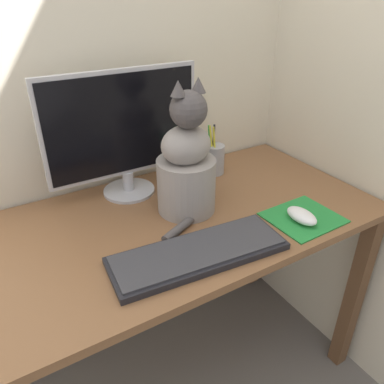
{
  "coord_description": "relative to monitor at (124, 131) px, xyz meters",
  "views": [
    {
      "loc": [
        -0.43,
        -0.83,
        1.34
      ],
      "look_at": [
        0.02,
        -0.08,
        0.85
      ],
      "focal_mm": 35.0,
      "sensor_mm": 36.0,
      "label": 1
    }
  ],
  "objects": [
    {
      "name": "ground_plane",
      "position": [
        0.04,
        -0.22,
        -0.95
      ],
      "size": [
        12.0,
        12.0,
        0.0
      ],
      "primitive_type": "plane",
      "color": "slate"
    },
    {
      "name": "wall_back",
      "position": [
        0.04,
        0.13,
        0.3
      ],
      "size": [
        7.0,
        0.04,
        2.5
      ],
      "color": "beige",
      "rests_on": "ground_plane"
    },
    {
      "name": "wall_side_right",
      "position": [
        0.71,
        -0.22,
        0.3
      ],
      "size": [
        0.04,
        7.0,
        2.5
      ],
      "rotation": [
        0.0,
        0.0,
        1.57
      ],
      "color": "beige",
      "rests_on": "ground_plane"
    },
    {
      "name": "desk",
      "position": [
        0.04,
        -0.22,
        -0.32
      ],
      "size": [
        1.27,
        0.63,
        0.73
      ],
      "color": "brown",
      "rests_on": "ground_plane"
    },
    {
      "name": "monitor",
      "position": [
        0.0,
        0.0,
        0.0
      ],
      "size": [
        0.5,
        0.17,
        0.4
      ],
      "color": "#B2B2B7",
      "rests_on": "desk"
    },
    {
      "name": "keyboard",
      "position": [
        0.02,
        -0.41,
        -0.2
      ],
      "size": [
        0.47,
        0.2,
        0.02
      ],
      "rotation": [
        0.0,
        0.0,
        -0.09
      ],
      "color": "black",
      "rests_on": "desk"
    },
    {
      "name": "mousepad_right",
      "position": [
        0.38,
        -0.42,
        -0.21
      ],
      "size": [
        0.21,
        0.19,
        0.0
      ],
      "rotation": [
        0.0,
        0.0,
        0.02
      ],
      "color": "#238438",
      "rests_on": "desk"
    },
    {
      "name": "computer_mouse_right",
      "position": [
        0.36,
        -0.43,
        -0.2
      ],
      "size": [
        0.06,
        0.1,
        0.03
      ],
      "color": "white",
      "rests_on": "mousepad_right"
    },
    {
      "name": "cat",
      "position": [
        0.11,
        -0.2,
        -0.07
      ],
      "size": [
        0.24,
        0.23,
        0.4
      ],
      "rotation": [
        0.0,
        0.0,
        0.09
      ],
      "color": "gray",
      "rests_on": "desk"
    },
    {
      "name": "pen_cup",
      "position": [
        0.33,
        -0.03,
        -0.16
      ],
      "size": [
        0.07,
        0.07,
        0.18
      ],
      "color": "#99999E",
      "rests_on": "desk"
    }
  ]
}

